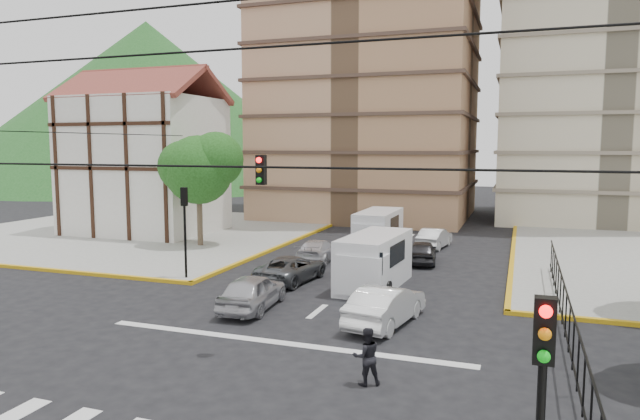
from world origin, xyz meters
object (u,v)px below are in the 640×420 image
at_px(traffic_light_se, 541,402).
at_px(car_white_front_right, 386,305).
at_px(car_silver_front_left, 252,291).
at_px(pedestrian_crosswalk, 366,356).
at_px(van_left_lane, 377,231).
at_px(van_right_lane, 373,263).
at_px(traffic_light_nw, 185,217).

xyz_separation_m(traffic_light_se, car_white_front_right, (-4.88, 12.09, -2.38)).
distance_m(traffic_light_se, car_silver_front_left, 16.23).
bearing_deg(car_silver_front_left, pedestrian_crosswalk, 133.86).
xyz_separation_m(van_left_lane, car_silver_front_left, (-1.48, -14.81, -0.45)).
distance_m(car_white_front_right, pedestrian_crosswalk, 5.41).
relative_size(car_silver_front_left, car_white_front_right, 0.96).
xyz_separation_m(car_white_front_right, pedestrian_crosswalk, (0.70, -5.37, 0.07)).
bearing_deg(car_white_front_right, car_silver_front_left, 8.18).
height_order(traffic_light_se, van_right_lane, traffic_light_se).
relative_size(traffic_light_se, car_silver_front_left, 1.04).
height_order(traffic_light_nw, pedestrian_crosswalk, traffic_light_nw).
distance_m(traffic_light_nw, van_left_lane, 13.43).
xyz_separation_m(traffic_light_nw, pedestrian_crosswalk, (11.42, -8.88, -2.31)).
xyz_separation_m(traffic_light_nw, van_right_lane, (8.95, 1.57, -1.92)).
xyz_separation_m(van_right_lane, van_left_lane, (-2.23, 9.90, -0.02)).
bearing_deg(traffic_light_nw, car_white_front_right, -18.13).
relative_size(van_left_lane, car_silver_front_left, 1.27).
relative_size(car_silver_front_left, pedestrian_crosswalk, 2.63).
bearing_deg(van_left_lane, car_silver_front_left, -95.07).
distance_m(traffic_light_se, pedestrian_crosswalk, 8.25).
bearing_deg(van_right_lane, traffic_light_se, -64.23).
xyz_separation_m(traffic_light_se, car_silver_front_left, (-10.36, 12.25, -2.39)).
relative_size(traffic_light_nw, pedestrian_crosswalk, 2.74).
distance_m(traffic_light_nw, car_white_front_right, 11.53).
relative_size(traffic_light_se, van_left_lane, 0.82).
height_order(van_left_lane, car_silver_front_left, van_left_lane).
bearing_deg(traffic_light_se, car_white_front_right, 111.98).
relative_size(car_white_front_right, pedestrian_crosswalk, 2.76).
bearing_deg(car_silver_front_left, traffic_light_se, 125.89).
xyz_separation_m(van_right_lane, pedestrian_crosswalk, (2.47, -10.44, -0.39)).
bearing_deg(car_white_front_right, traffic_light_se, 121.90).
bearing_deg(traffic_light_se, pedestrian_crosswalk, 121.87).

